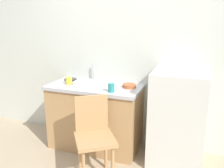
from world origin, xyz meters
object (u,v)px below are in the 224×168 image
at_px(chair, 94,134).
at_px(cup_teal, 111,88).
at_px(terracotta_bowl, 129,86).
at_px(refrigerator, 177,118).
at_px(cup_yellow, 69,81).
at_px(dish_tray, 87,82).
at_px(hotplate, 71,79).

xyz_separation_m(chair, cup_teal, (0.05, 0.39, 0.41)).
bearing_deg(terracotta_bowl, chair, -107.22).
bearing_deg(cup_teal, refrigerator, 14.92).
xyz_separation_m(chair, cup_yellow, (-0.58, 0.52, 0.41)).
xyz_separation_m(refrigerator, terracotta_bowl, (-0.61, 0.05, 0.32)).
height_order(dish_tray, cup_teal, cup_teal).
bearing_deg(dish_tray, chair, -58.34).
bearing_deg(refrigerator, chair, -143.69).
xyz_separation_m(chair, hotplate, (-0.67, 0.71, 0.37)).
height_order(hotplate, cup_teal, cup_teal).
xyz_separation_m(chair, dish_tray, (-0.36, 0.59, 0.39)).
height_order(terracotta_bowl, hotplate, terracotta_bowl).
bearing_deg(cup_yellow, cup_teal, -11.52).
xyz_separation_m(dish_tray, cup_yellow, (-0.22, -0.07, 0.02)).
height_order(dish_tray, terracotta_bowl, dish_tray).
height_order(chair, hotplate, chair).
distance_m(refrigerator, cup_teal, 0.86).
bearing_deg(hotplate, terracotta_bowl, -4.56).
bearing_deg(dish_tray, hotplate, 158.39).
height_order(dish_tray, hotplate, dish_tray).
height_order(terracotta_bowl, cup_yellow, cup_yellow).
bearing_deg(chair, hotplate, 98.13).
xyz_separation_m(chair, terracotta_bowl, (0.20, 0.64, 0.38)).
height_order(cup_yellow, cup_teal, cup_teal).
relative_size(refrigerator, dish_tray, 4.01).
xyz_separation_m(hotplate, cup_teal, (0.72, -0.32, 0.04)).
bearing_deg(cup_yellow, terracotta_bowl, 8.60).
height_order(refrigerator, cup_teal, refrigerator).
xyz_separation_m(terracotta_bowl, cup_yellow, (-0.78, -0.12, 0.02)).
distance_m(refrigerator, dish_tray, 1.21).
relative_size(refrigerator, hotplate, 6.60).
height_order(chair, terracotta_bowl, terracotta_bowl).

